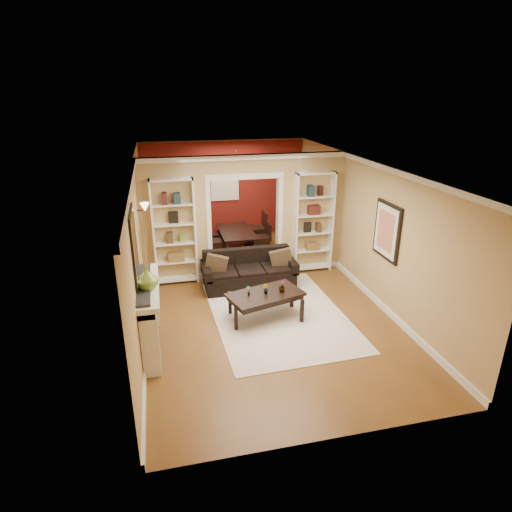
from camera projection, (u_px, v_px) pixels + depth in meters
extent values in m
plane|color=brown|center=(257.00, 295.00, 8.84)|extent=(8.00, 8.00, 0.00)
plane|color=white|center=(257.00, 164.00, 7.86)|extent=(8.00, 8.00, 0.00)
plane|color=tan|center=(224.00, 190.00, 11.98)|extent=(8.00, 0.00, 8.00)
plane|color=tan|center=(340.00, 344.00, 4.72)|extent=(8.00, 0.00, 8.00)
plane|color=tan|center=(138.00, 242.00, 7.87)|extent=(0.00, 8.00, 8.00)
plane|color=tan|center=(363.00, 225.00, 8.82)|extent=(0.00, 8.00, 8.00)
cube|color=tan|center=(245.00, 217.00, 9.44)|extent=(4.50, 0.15, 2.70)
cube|color=maroon|center=(225.00, 191.00, 11.96)|extent=(4.44, 0.04, 2.64)
cube|color=#8CA5CC|center=(225.00, 183.00, 11.84)|extent=(0.78, 0.03, 0.98)
cube|color=silver|center=(278.00, 314.00, 8.07)|extent=(2.50, 3.42, 0.01)
cube|color=black|center=(249.00, 270.00, 9.09)|extent=(1.99, 0.86, 0.78)
cube|color=brown|center=(216.00, 264.00, 8.85)|extent=(0.46, 0.23, 0.45)
cube|color=brown|center=(281.00, 258.00, 9.14)|extent=(0.47, 0.20, 0.45)
cube|color=black|center=(265.00, 306.00, 7.88)|extent=(1.49, 1.07, 0.51)
imported|color=#336626|center=(249.00, 291.00, 7.68)|extent=(0.11, 0.10, 0.18)
imported|color=#336626|center=(265.00, 289.00, 7.75)|extent=(0.12, 0.12, 0.18)
imported|color=#336626|center=(282.00, 286.00, 7.81)|extent=(0.13, 0.13, 0.22)
cube|color=white|center=(175.00, 233.00, 9.03)|extent=(0.90, 0.30, 2.30)
cube|color=white|center=(313.00, 223.00, 9.68)|extent=(0.90, 0.30, 2.30)
cube|color=white|center=(151.00, 317.00, 6.83)|extent=(0.32, 1.70, 1.16)
imported|color=olive|center=(147.00, 279.00, 6.38)|extent=(0.36, 0.36, 0.35)
cube|color=silver|center=(134.00, 246.00, 6.35)|extent=(0.03, 0.95, 1.10)
cube|color=#FFE0A5|center=(142.00, 209.00, 8.22)|extent=(0.18, 0.18, 0.22)
cube|color=black|center=(387.00, 231.00, 7.83)|extent=(0.04, 0.85, 1.05)
imported|color=black|center=(238.00, 240.00, 11.22)|extent=(1.54, 0.86, 0.54)
cube|color=black|center=(218.00, 241.00, 10.79)|extent=(0.44, 0.44, 0.78)
cube|color=black|center=(261.00, 238.00, 11.02)|extent=(0.44, 0.44, 0.81)
cube|color=black|center=(215.00, 234.00, 11.34)|extent=(0.41, 0.41, 0.77)
cube|color=black|center=(255.00, 228.00, 11.54)|extent=(0.56, 0.56, 0.94)
cube|color=black|center=(232.00, 174.00, 10.55)|extent=(0.50, 0.50, 0.30)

